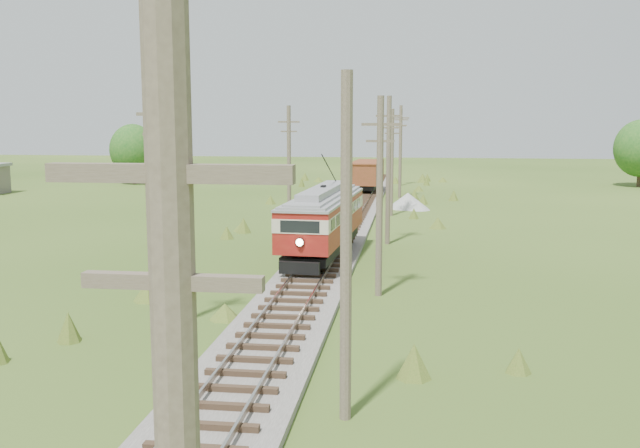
# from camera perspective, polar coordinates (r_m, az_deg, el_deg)

# --- Properties ---
(railbed_main) EXTENTS (3.60, 96.00, 0.57)m
(railbed_main) POSITION_cam_1_polar(r_m,az_deg,el_deg) (47.16, 1.66, -0.66)
(railbed_main) COLOR #605B54
(railbed_main) RESTS_ON ground
(streetcar) EXTENTS (3.40, 11.64, 5.27)m
(streetcar) POSITION_cam_1_polar(r_m,az_deg,el_deg) (37.87, 0.27, 0.62)
(streetcar) COLOR black
(streetcar) RESTS_ON ground
(gondola) EXTENTS (3.12, 8.50, 2.78)m
(gondola) POSITION_cam_1_polar(r_m,az_deg,el_deg) (72.86, 3.78, 4.03)
(gondola) COLOR black
(gondola) RESTS_ON ground
(gravel_pile) EXTENTS (3.68, 3.91, 1.34)m
(gravel_pile) POSITION_cam_1_polar(r_m,az_deg,el_deg) (61.49, 7.17, 1.82)
(gravel_pile) COLOR gray
(gravel_pile) RESTS_ON ground
(utility_pole_r_1) EXTENTS (0.30, 0.30, 8.80)m
(utility_pole_r_1) POSITION_cam_1_polar(r_m,az_deg,el_deg) (17.70, 2.10, -2.13)
(utility_pole_r_1) COLOR brown
(utility_pole_r_1) RESTS_ON ground
(utility_pole_r_2) EXTENTS (1.60, 0.30, 8.60)m
(utility_pole_r_2) POSITION_cam_1_polar(r_m,az_deg,el_deg) (30.53, 4.79, 2.35)
(utility_pole_r_2) COLOR brown
(utility_pole_r_2) RESTS_ON ground
(utility_pole_r_3) EXTENTS (1.60, 0.30, 9.00)m
(utility_pole_r_3) POSITION_cam_1_polar(r_m,az_deg,el_deg) (43.46, 5.49, 4.42)
(utility_pole_r_3) COLOR brown
(utility_pole_r_3) RESTS_ON ground
(utility_pole_r_4) EXTENTS (1.60, 0.30, 8.40)m
(utility_pole_r_4) POSITION_cam_1_polar(r_m,az_deg,el_deg) (56.45, 5.77, 5.02)
(utility_pole_r_4) COLOR brown
(utility_pole_r_4) RESTS_ON ground
(utility_pole_r_5) EXTENTS (1.60, 0.30, 8.90)m
(utility_pole_r_5) POSITION_cam_1_polar(r_m,az_deg,el_deg) (69.41, 6.44, 5.85)
(utility_pole_r_5) COLOR brown
(utility_pole_r_5) RESTS_ON ground
(utility_pole_r_6) EXTENTS (1.60, 0.30, 8.70)m
(utility_pole_r_6) POSITION_cam_1_polar(r_m,az_deg,el_deg) (82.40, 6.48, 6.18)
(utility_pole_r_6) COLOR brown
(utility_pole_r_6) RESTS_ON ground
(utility_pole_l_a) EXTENTS (1.60, 0.30, 9.00)m
(utility_pole_l_a) POSITION_cam_1_polar(r_m,az_deg,el_deg) (26.09, -12.57, 1.59)
(utility_pole_l_a) COLOR brown
(utility_pole_l_a) RESTS_ON ground
(utility_pole_l_b) EXTENTS (1.60, 0.30, 8.60)m
(utility_pole_l_b) POSITION_cam_1_polar(r_m,az_deg,el_deg) (53.23, -2.50, 4.96)
(utility_pole_l_b) COLOR brown
(utility_pole_l_b) RESTS_ON ground
(tree_mid_a) EXTENTS (5.46, 5.46, 7.03)m
(tree_mid_a) POSITION_cam_1_polar(r_m,az_deg,el_deg) (86.81, -14.72, 5.77)
(tree_mid_a) COLOR #38281C
(tree_mid_a) RESTS_ON ground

